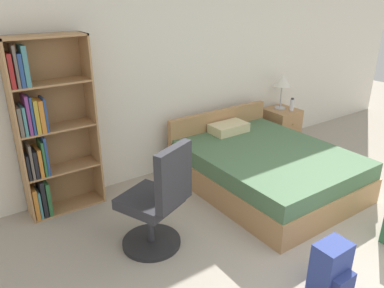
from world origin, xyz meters
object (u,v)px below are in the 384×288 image
object	(u,v)px
bed	(263,167)
nightstand	(280,127)
bookshelf	(46,132)
water_bottle	(292,105)
backpack_blue	(331,269)
table_lamp	(282,81)
office_chair	(158,203)

from	to	relation	value
bed	nightstand	distance (m)	1.43
bookshelf	water_bottle	distance (m)	3.52
bed	backpack_blue	xyz separation A→B (m)	(-0.80, -1.57, -0.05)
backpack_blue	table_lamp	bearing A→B (deg)	51.04
nightstand	table_lamp	size ratio (longest dim) A/B	1.08
office_chair	bookshelf	bearing A→B (deg)	116.06
office_chair	table_lamp	world-z (taller)	table_lamp
water_bottle	backpack_blue	size ratio (longest dim) A/B	0.44
nightstand	backpack_blue	size ratio (longest dim) A/B	1.33
office_chair	nightstand	world-z (taller)	office_chair
nightstand	water_bottle	xyz separation A→B (m)	(0.07, -0.11, 0.38)
bed	office_chair	world-z (taller)	office_chair
bookshelf	bed	distance (m)	2.53
table_lamp	backpack_blue	bearing A→B (deg)	-128.96
bed	water_bottle	size ratio (longest dim) A/B	10.35
bed	nightstand	size ratio (longest dim) A/B	3.43
nightstand	water_bottle	world-z (taller)	water_bottle
bookshelf	bed	xyz separation A→B (m)	(2.26, -0.91, -0.67)
office_chair	table_lamp	xyz separation A→B (m)	(2.83, 1.17, 0.52)
bed	office_chair	bearing A→B (deg)	-169.26
nightstand	table_lamp	world-z (taller)	table_lamp
bed	water_bottle	distance (m)	1.48
nightstand	table_lamp	xyz separation A→B (m)	(-0.00, 0.04, 0.71)
backpack_blue	water_bottle	bearing A→B (deg)	48.05
bookshelf	table_lamp	world-z (taller)	bookshelf
office_chair	backpack_blue	xyz separation A→B (m)	(0.87, -1.26, -0.28)
water_bottle	bed	bearing A→B (deg)	-150.65
bookshelf	backpack_blue	xyz separation A→B (m)	(1.46, -2.48, -0.72)
office_chair	table_lamp	distance (m)	3.11
office_chair	water_bottle	distance (m)	3.08
bookshelf	office_chair	distance (m)	1.43
office_chair	water_bottle	size ratio (longest dim) A/B	5.63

